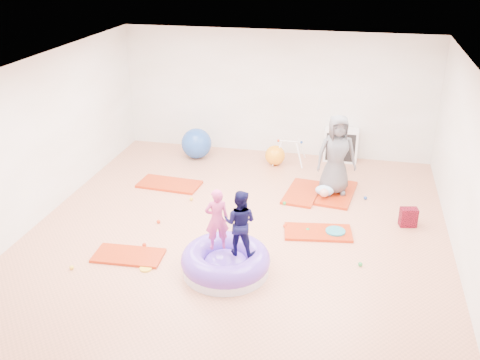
# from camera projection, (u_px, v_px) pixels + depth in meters

# --- Properties ---
(room) EXTENTS (7.01, 8.01, 2.81)m
(room) POSITION_uv_depth(u_px,v_px,m) (236.00, 159.00, 8.41)
(room) COLOR tan
(room) RESTS_ON ground
(gym_mat_front_left) EXTENTS (1.11, 0.60, 0.05)m
(gym_mat_front_left) POSITION_uv_depth(u_px,v_px,m) (128.00, 256.00, 8.39)
(gym_mat_front_left) COLOR #A62207
(gym_mat_front_left) RESTS_ON ground
(gym_mat_mid_left) EXTENTS (1.28, 0.70, 0.05)m
(gym_mat_mid_left) POSITION_uv_depth(u_px,v_px,m) (169.00, 184.00, 10.82)
(gym_mat_mid_left) COLOR #A62207
(gym_mat_mid_left) RESTS_ON ground
(gym_mat_center_back) EXTENTS (0.74, 1.26, 0.05)m
(gym_mat_center_back) POSITION_uv_depth(u_px,v_px,m) (303.00, 193.00, 10.46)
(gym_mat_center_back) COLOR #A62207
(gym_mat_center_back) RESTS_ON ground
(gym_mat_right) EXTENTS (1.20, 0.73, 0.05)m
(gym_mat_right) POSITION_uv_depth(u_px,v_px,m) (318.00, 232.00, 9.05)
(gym_mat_right) COLOR #A62207
(gym_mat_right) RESTS_ON ground
(gym_mat_rear_right) EXTENTS (0.78, 1.33, 0.05)m
(gym_mat_rear_right) POSITION_uv_depth(u_px,v_px,m) (337.00, 193.00, 10.43)
(gym_mat_rear_right) COLOR #A62207
(gym_mat_rear_right) RESTS_ON ground
(inflatable_cushion) EXTENTS (1.34, 1.34, 0.42)m
(inflatable_cushion) POSITION_uv_depth(u_px,v_px,m) (226.00, 262.00, 7.96)
(inflatable_cushion) COLOR silver
(inflatable_cushion) RESTS_ON ground
(child_pink) EXTENTS (0.42, 0.35, 0.97)m
(child_pink) POSITION_uv_depth(u_px,v_px,m) (217.00, 216.00, 7.78)
(child_pink) COLOR #CF3F83
(child_pink) RESTS_ON inflatable_cushion
(child_navy) EXTENTS (0.51, 0.41, 1.01)m
(child_navy) POSITION_uv_depth(u_px,v_px,m) (240.00, 220.00, 7.65)
(child_navy) COLOR black
(child_navy) RESTS_ON inflatable_cushion
(adult_caregiver) EXTENTS (0.87, 0.69, 1.56)m
(adult_caregiver) POSITION_uv_depth(u_px,v_px,m) (336.00, 155.00, 10.11)
(adult_caregiver) COLOR #545357
(adult_caregiver) RESTS_ON gym_mat_rear_right
(infant) EXTENTS (0.36, 0.36, 0.21)m
(infant) POSITION_uv_depth(u_px,v_px,m) (325.00, 191.00, 10.22)
(infant) COLOR #AAD0F5
(infant) RESTS_ON gym_mat_rear_right
(ball_pit_balls) EXTENTS (4.37, 3.47, 0.07)m
(ball_pit_balls) POSITION_uv_depth(u_px,v_px,m) (244.00, 226.00, 9.22)
(ball_pit_balls) COLOR red
(ball_pit_balls) RESTS_ON ground
(exercise_ball_blue) EXTENTS (0.68, 0.68, 0.68)m
(exercise_ball_blue) POSITION_uv_depth(u_px,v_px,m) (197.00, 143.00, 12.07)
(exercise_ball_blue) COLOR #214CA1
(exercise_ball_blue) RESTS_ON ground
(exercise_ball_orange) EXTENTS (0.44, 0.44, 0.44)m
(exercise_ball_orange) POSITION_uv_depth(u_px,v_px,m) (275.00, 155.00, 11.74)
(exercise_ball_orange) COLOR orange
(exercise_ball_orange) RESTS_ON ground
(infant_play_gym) EXTENTS (0.68, 0.65, 0.52)m
(infant_play_gym) POSITION_uv_depth(u_px,v_px,m) (290.00, 148.00, 11.77)
(infant_play_gym) COLOR white
(infant_play_gym) RESTS_ON ground
(cube_shelf) EXTENTS (0.74, 0.36, 0.74)m
(cube_shelf) POSITION_uv_depth(u_px,v_px,m) (341.00, 145.00, 11.90)
(cube_shelf) COLOR white
(cube_shelf) RESTS_ON ground
(balance_disc) EXTENTS (0.33, 0.33, 0.07)m
(balance_disc) POSITION_uv_depth(u_px,v_px,m) (335.00, 232.00, 9.02)
(balance_disc) COLOR teal
(balance_disc) RESTS_ON ground
(backpack) EXTENTS (0.32, 0.24, 0.34)m
(backpack) POSITION_uv_depth(u_px,v_px,m) (408.00, 217.00, 9.24)
(backpack) COLOR maroon
(backpack) RESTS_ON ground
(yellow_toy) EXTENTS (0.19, 0.19, 0.03)m
(yellow_toy) POSITION_uv_depth(u_px,v_px,m) (146.00, 268.00, 8.07)
(yellow_toy) COLOR yellow
(yellow_toy) RESTS_ON ground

